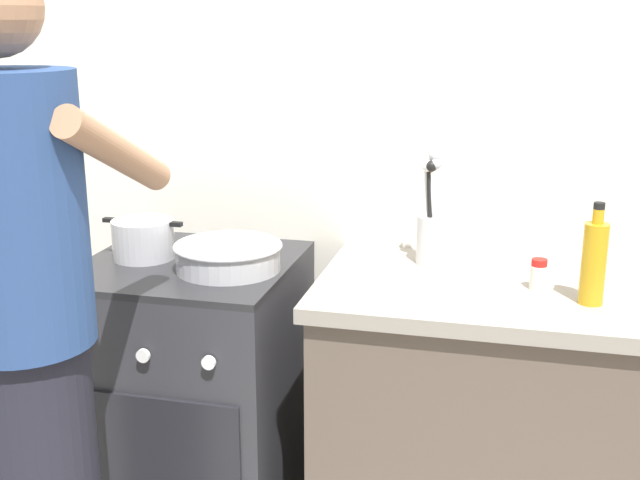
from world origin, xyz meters
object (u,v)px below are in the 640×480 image
(pot, at_px, (143,239))
(mixing_bowl, at_px, (228,255))
(person, at_px, (30,358))
(oil_bottle, at_px, (594,262))
(stove_range, at_px, (195,403))
(spice_bottle, at_px, (538,275))
(utensil_crock, at_px, (433,228))

(pot, relative_size, mixing_bowl, 0.81)
(person, bearing_deg, mixing_bowl, 67.10)
(oil_bottle, bearing_deg, person, -155.80)
(stove_range, xyz_separation_m, spice_bottle, (0.98, -0.00, 0.49))
(utensil_crock, relative_size, person, 0.19)
(stove_range, relative_size, mixing_bowl, 2.96)
(mixing_bowl, bearing_deg, stove_range, 163.32)
(mixing_bowl, height_order, oil_bottle, oil_bottle)
(stove_range, relative_size, oil_bottle, 3.53)
(pot, distance_m, utensil_crock, 0.84)
(pot, height_order, spice_bottle, pot)
(pot, relative_size, spice_bottle, 3.03)
(oil_bottle, bearing_deg, mixing_bowl, 177.48)
(stove_range, height_order, utensil_crock, utensil_crock)
(stove_range, bearing_deg, mixing_bowl, -16.68)
(utensil_crock, bearing_deg, person, -135.40)
(oil_bottle, bearing_deg, stove_range, 175.62)
(stove_range, xyz_separation_m, mixing_bowl, (0.14, -0.04, 0.49))
(oil_bottle, bearing_deg, spice_bottle, 147.30)
(mixing_bowl, height_order, utensil_crock, utensil_crock)
(pot, bearing_deg, oil_bottle, -4.21)
(mixing_bowl, bearing_deg, spice_bottle, 2.55)
(pot, bearing_deg, utensil_crock, 10.18)
(stove_range, bearing_deg, spice_bottle, -0.28)
(utensil_crock, bearing_deg, spice_bottle, -28.88)
(stove_range, distance_m, mixing_bowl, 0.51)
(utensil_crock, bearing_deg, pot, -169.82)
(utensil_crock, distance_m, oil_bottle, 0.48)
(pot, relative_size, oil_bottle, 0.96)
(spice_bottle, bearing_deg, stove_range, 179.72)
(oil_bottle, bearing_deg, utensil_crock, 149.94)
(person, bearing_deg, spice_bottle, 29.86)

